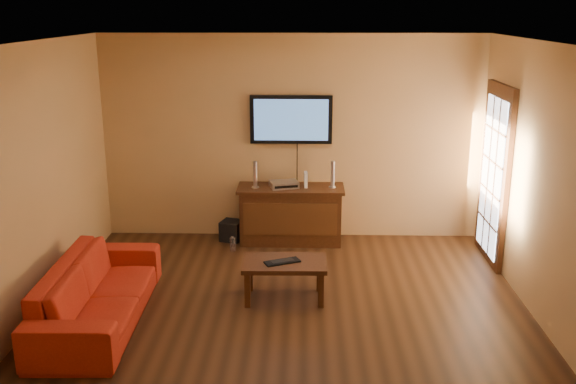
{
  "coord_description": "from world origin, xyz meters",
  "views": [
    {
      "loc": [
        0.17,
        -5.82,
        3.02
      ],
      "look_at": [
        -0.0,
        0.8,
        1.1
      ],
      "focal_mm": 40.0,
      "sensor_mm": 36.0,
      "label": 1
    }
  ],
  "objects_px": {
    "speaker_right": "(333,175)",
    "game_console": "(306,180)",
    "coffee_table": "(284,267)",
    "av_receiver": "(284,184)",
    "bottle": "(233,244)",
    "keyboard": "(282,262)",
    "sofa": "(97,282)",
    "speaker_left": "(255,176)",
    "subwoofer": "(232,230)",
    "media_console": "(291,214)",
    "television": "(291,119)"
  },
  "relations": [
    {
      "from": "speaker_left",
      "to": "speaker_right",
      "type": "xyz_separation_m",
      "value": [
        1.0,
        0.03,
        0.0
      ]
    },
    {
      "from": "media_console",
      "to": "bottle",
      "type": "xyz_separation_m",
      "value": [
        -0.73,
        -0.39,
        -0.28
      ]
    },
    {
      "from": "speaker_left",
      "to": "av_receiver",
      "type": "distance_m",
      "value": 0.39
    },
    {
      "from": "bottle",
      "to": "av_receiver",
      "type": "bearing_deg",
      "value": 30.55
    },
    {
      "from": "media_console",
      "to": "speaker_right",
      "type": "distance_m",
      "value": 0.76
    },
    {
      "from": "television",
      "to": "subwoofer",
      "type": "distance_m",
      "value": 1.68
    },
    {
      "from": "television",
      "to": "game_console",
      "type": "height_order",
      "value": "television"
    },
    {
      "from": "speaker_left",
      "to": "keyboard",
      "type": "xyz_separation_m",
      "value": [
        0.41,
        -1.75,
        -0.47
      ]
    },
    {
      "from": "media_console",
      "to": "bottle",
      "type": "bearing_deg",
      "value": -151.91
    },
    {
      "from": "speaker_left",
      "to": "speaker_right",
      "type": "bearing_deg",
      "value": 1.91
    },
    {
      "from": "coffee_table",
      "to": "game_console",
      "type": "height_order",
      "value": "game_console"
    },
    {
      "from": "coffee_table",
      "to": "game_console",
      "type": "bearing_deg",
      "value": 82.84
    },
    {
      "from": "av_receiver",
      "to": "subwoofer",
      "type": "bearing_deg",
      "value": 161.16
    },
    {
      "from": "media_console",
      "to": "speaker_left",
      "type": "relative_size",
      "value": 3.98
    },
    {
      "from": "sofa",
      "to": "av_receiver",
      "type": "relative_size",
      "value": 5.93
    },
    {
      "from": "coffee_table",
      "to": "bottle",
      "type": "distance_m",
      "value": 1.55
    },
    {
      "from": "subwoofer",
      "to": "bottle",
      "type": "relative_size",
      "value": 1.27
    },
    {
      "from": "speaker_right",
      "to": "subwoofer",
      "type": "height_order",
      "value": "speaker_right"
    },
    {
      "from": "game_console",
      "to": "keyboard",
      "type": "relative_size",
      "value": 0.5
    },
    {
      "from": "speaker_right",
      "to": "av_receiver",
      "type": "distance_m",
      "value": 0.64
    },
    {
      "from": "game_console",
      "to": "bottle",
      "type": "height_order",
      "value": "game_console"
    },
    {
      "from": "subwoofer",
      "to": "bottle",
      "type": "height_order",
      "value": "subwoofer"
    },
    {
      "from": "television",
      "to": "bottle",
      "type": "bearing_deg",
      "value": -140.0
    },
    {
      "from": "sofa",
      "to": "subwoofer",
      "type": "bearing_deg",
      "value": -25.81
    },
    {
      "from": "sofa",
      "to": "speaker_right",
      "type": "height_order",
      "value": "speaker_right"
    },
    {
      "from": "sofa",
      "to": "bottle",
      "type": "distance_m",
      "value": 2.23
    },
    {
      "from": "game_console",
      "to": "media_console",
      "type": "bearing_deg",
      "value": -178.64
    },
    {
      "from": "bottle",
      "to": "keyboard",
      "type": "bearing_deg",
      "value": -63.73
    },
    {
      "from": "media_console",
      "to": "speaker_left",
      "type": "height_order",
      "value": "speaker_left"
    },
    {
      "from": "speaker_left",
      "to": "game_console",
      "type": "distance_m",
      "value": 0.66
    },
    {
      "from": "av_receiver",
      "to": "media_console",
      "type": "bearing_deg",
      "value": -8.66
    },
    {
      "from": "speaker_right",
      "to": "game_console",
      "type": "bearing_deg",
      "value": 177.37
    },
    {
      "from": "bottle",
      "to": "coffee_table",
      "type": "bearing_deg",
      "value": -62.44
    },
    {
      "from": "av_receiver",
      "to": "game_console",
      "type": "height_order",
      "value": "game_console"
    },
    {
      "from": "media_console",
      "to": "subwoofer",
      "type": "bearing_deg",
      "value": 177.24
    },
    {
      "from": "speaker_right",
      "to": "av_receiver",
      "type": "bearing_deg",
      "value": -179.02
    },
    {
      "from": "coffee_table",
      "to": "speaker_right",
      "type": "xyz_separation_m",
      "value": [
        0.57,
        1.75,
        0.55
      ]
    },
    {
      "from": "television",
      "to": "sofa",
      "type": "height_order",
      "value": "television"
    },
    {
      "from": "media_console",
      "to": "speaker_left",
      "type": "bearing_deg",
      "value": -175.98
    },
    {
      "from": "game_console",
      "to": "subwoofer",
      "type": "xyz_separation_m",
      "value": [
        -0.99,
        0.02,
        -0.72
      ]
    },
    {
      "from": "media_console",
      "to": "sofa",
      "type": "distance_m",
      "value": 2.95
    },
    {
      "from": "keyboard",
      "to": "av_receiver",
      "type": "bearing_deg",
      "value": 91.24
    },
    {
      "from": "bottle",
      "to": "keyboard",
      "type": "height_order",
      "value": "keyboard"
    },
    {
      "from": "media_console",
      "to": "coffee_table",
      "type": "relative_size",
      "value": 1.56
    },
    {
      "from": "speaker_left",
      "to": "subwoofer",
      "type": "height_order",
      "value": "speaker_left"
    },
    {
      "from": "av_receiver",
      "to": "game_console",
      "type": "xyz_separation_m",
      "value": [
        0.28,
        0.03,
        0.06
      ]
    },
    {
      "from": "coffee_table",
      "to": "av_receiver",
      "type": "bearing_deg",
      "value": 91.98
    },
    {
      "from": "television",
      "to": "subwoofer",
      "type": "height_order",
      "value": "television"
    },
    {
      "from": "speaker_right",
      "to": "speaker_left",
      "type": "bearing_deg",
      "value": -178.09
    },
    {
      "from": "coffee_table",
      "to": "sofa",
      "type": "xyz_separation_m",
      "value": [
        -1.82,
        -0.55,
        0.05
      ]
    }
  ]
}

